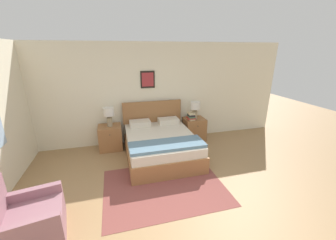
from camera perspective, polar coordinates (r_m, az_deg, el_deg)
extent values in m
plane|color=#99754C|center=(3.26, 4.70, -28.75)|extent=(16.00, 16.00, 0.00)
cube|color=beige|center=(5.47, -6.42, 7.12)|extent=(7.83, 0.06, 2.60)
cube|color=black|center=(5.38, -5.67, 11.10)|extent=(0.36, 0.02, 0.43)
cube|color=#9E2D33|center=(5.36, -5.64, 11.08)|extent=(0.30, 0.00, 0.35)
cube|color=brown|center=(4.00, -1.02, -17.97)|extent=(2.18, 1.64, 0.01)
cube|color=#936038|center=(4.90, -2.02, -8.63)|extent=(1.56, 1.94, 0.28)
cube|color=#936038|center=(4.02, 1.05, -12.34)|extent=(1.56, 0.06, 0.08)
cube|color=beige|center=(4.78, -2.06, -5.67)|extent=(1.50, 1.86, 0.28)
cube|color=#936038|center=(5.50, -4.33, 2.31)|extent=(1.56, 0.06, 0.57)
cube|color=slate|center=(4.18, -0.23, -6.86)|extent=(1.53, 0.54, 0.06)
cube|color=beige|center=(5.29, -7.78, -0.92)|extent=(0.52, 0.32, 0.14)
cube|color=beige|center=(5.43, 0.08, -0.23)|extent=(0.52, 0.32, 0.14)
cube|color=#8E606B|center=(3.58, -33.53, -23.01)|extent=(0.91, 0.90, 0.39)
cube|color=#8E606B|center=(3.69, -33.69, -16.54)|extent=(0.79, 0.24, 0.14)
cube|color=#8E606B|center=(3.16, -35.19, -23.23)|extent=(0.79, 0.24, 0.14)
cube|color=#936038|center=(5.41, -15.66, -4.68)|extent=(0.56, 0.48, 0.62)
sphere|color=#332D28|center=(5.11, -15.83, -4.00)|extent=(0.02, 0.02, 0.02)
cube|color=#936038|center=(5.79, 7.24, -2.48)|extent=(0.56, 0.48, 0.62)
sphere|color=#332D28|center=(5.52, 8.29, -1.73)|extent=(0.02, 0.02, 0.02)
cylinder|color=gray|center=(5.25, -15.87, -0.52)|extent=(0.13, 0.13, 0.22)
cylinder|color=gray|center=(5.21, -16.01, 0.93)|extent=(0.02, 0.02, 0.06)
cylinder|color=silver|center=(5.17, -16.13, 2.27)|extent=(0.26, 0.26, 0.19)
cylinder|color=gray|center=(5.65, 7.48, 1.43)|extent=(0.13, 0.13, 0.22)
cylinder|color=gray|center=(5.61, 7.54, 2.79)|extent=(0.02, 0.02, 0.06)
cylinder|color=silver|center=(5.57, 7.60, 4.05)|extent=(0.26, 0.26, 0.19)
cube|color=beige|center=(5.60, 6.37, 0.31)|extent=(0.16, 0.26, 0.03)
cube|color=#B7332D|center=(5.59, 6.38, 0.64)|extent=(0.24, 0.24, 0.03)
cube|color=#4C7551|center=(5.58, 6.39, 1.01)|extent=(0.16, 0.26, 0.04)
cube|color=#232328|center=(5.56, 6.41, 1.41)|extent=(0.17, 0.28, 0.04)
cube|color=beige|center=(5.55, 6.42, 1.82)|extent=(0.16, 0.23, 0.04)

